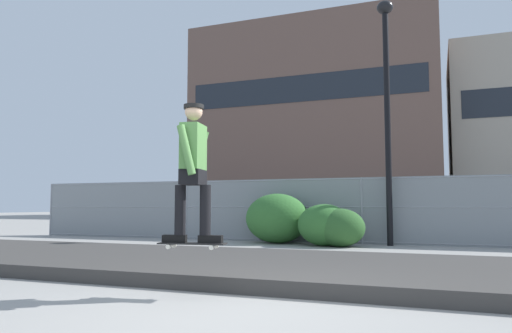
{
  "coord_description": "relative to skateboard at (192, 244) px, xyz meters",
  "views": [
    {
      "loc": [
        2.01,
        -4.47,
        1.06
      ],
      "look_at": [
        -1.18,
        3.87,
        1.79
      ],
      "focal_mm": 33.46,
      "sensor_mm": 36.0,
      "label": 1
    }
  ],
  "objects": [
    {
      "name": "shrub_center",
      "position": [
        -0.13,
        7.47,
        -0.06
      ],
      "size": [
        1.42,
        1.16,
        1.1
      ],
      "color": "#336B2D",
      "rests_on": "ground_plane"
    },
    {
      "name": "library_building",
      "position": [
        -8.7,
        43.69,
        8.89
      ],
      "size": [
        23.81,
        14.27,
        19.0
      ],
      "color": "brown",
      "rests_on": "ground_plane"
    },
    {
      "name": "gravel_berm",
      "position": [
        0.69,
        2.26,
        -0.52
      ],
      "size": [
        17.55,
        3.84,
        0.2
      ],
      "primitive_type": "cube",
      "color": "#3D3A38",
      "rests_on": "ground_plane"
    },
    {
      "name": "parked_car_mid",
      "position": [
        4.88,
        12.39,
        0.22
      ],
      "size": [
        4.42,
        1.99,
        1.66
      ],
      "color": "silver",
      "rests_on": "ground_plane"
    },
    {
      "name": "parked_car_near",
      "position": [
        -1.75,
        12.14,
        0.22
      ],
      "size": [
        4.52,
        2.2,
        1.66
      ],
      "color": "maroon",
      "rests_on": "ground_plane"
    },
    {
      "name": "chain_fence",
      "position": [
        0.69,
        8.52,
        0.32
      ],
      "size": [
        22.24,
        0.06,
        1.85
      ],
      "color": "gray",
      "rests_on": "ground_plane"
    },
    {
      "name": "ground_plane",
      "position": [
        0.69,
        -0.5,
        -0.61
      ],
      "size": [
        120.0,
        120.0,
        0.0
      ],
      "primitive_type": "plane",
      "color": "gray"
    },
    {
      "name": "skater",
      "position": [
        -0.0,
        0.0,
        0.94
      ],
      "size": [
        0.73,
        0.61,
        1.65
      ],
      "color": "black",
      "rests_on": "skateboard"
    },
    {
      "name": "skateboard",
      "position": [
        0.0,
        0.0,
        0.0
      ],
      "size": [
        0.82,
        0.33,
        0.07
      ],
      "color": "black"
    },
    {
      "name": "street_lamp",
      "position": [
        1.47,
        8.2,
        3.56
      ],
      "size": [
        0.44,
        0.44,
        6.7
      ],
      "color": "black",
      "rests_on": "ground_plane"
    },
    {
      "name": "shrub_right",
      "position": [
        0.31,
        7.37,
        -0.12
      ],
      "size": [
        1.28,
        1.05,
        0.99
      ],
      "color": "#2D5B28",
      "rests_on": "ground_plane"
    },
    {
      "name": "shrub_left",
      "position": [
        -1.6,
        7.94,
        0.09
      ],
      "size": [
        1.81,
        1.48,
        1.4
      ],
      "color": "#336B2D",
      "rests_on": "ground_plane"
    }
  ]
}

